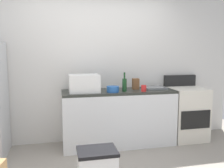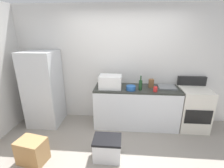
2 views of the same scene
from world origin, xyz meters
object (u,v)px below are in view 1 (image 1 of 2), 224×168
(wine_bottle, at_px, (124,84))
(coffee_mug, at_px, (144,88))
(stove_oven, at_px, (186,112))
(knife_block, at_px, (136,84))
(microwave, at_px, (84,83))
(storage_bin, at_px, (97,165))
(mixing_bowl, at_px, (113,89))

(wine_bottle, xyz_separation_m, coffee_mug, (0.29, -0.08, -0.06))
(stove_oven, distance_m, wine_bottle, 1.29)
(wine_bottle, relative_size, knife_block, 1.67)
(coffee_mug, height_order, knife_block, knife_block)
(knife_block, bearing_deg, wine_bottle, -143.96)
(microwave, height_order, knife_block, microwave)
(stove_oven, xyz_separation_m, microwave, (-1.78, -0.06, 0.57))
(wine_bottle, bearing_deg, microwave, 173.48)
(coffee_mug, distance_m, knife_block, 0.26)
(coffee_mug, xyz_separation_m, storage_bin, (-0.88, -0.85, -0.76))
(microwave, distance_m, coffee_mug, 0.93)
(coffee_mug, xyz_separation_m, mixing_bowl, (-0.48, 0.05, -0.00))
(mixing_bowl, height_order, storage_bin, mixing_bowl)
(coffee_mug, distance_m, storage_bin, 1.44)
(stove_oven, bearing_deg, coffee_mug, -166.30)
(wine_bottle, relative_size, storage_bin, 0.65)
(coffee_mug, xyz_separation_m, knife_block, (-0.05, 0.25, 0.04))
(mixing_bowl, xyz_separation_m, storage_bin, (-0.39, -0.90, -0.75))
(wine_bottle, xyz_separation_m, knife_block, (0.24, 0.18, -0.02))
(mixing_bowl, relative_size, storage_bin, 0.41)
(coffee_mug, distance_m, mixing_bowl, 0.49)
(coffee_mug, bearing_deg, knife_block, 100.98)
(knife_block, bearing_deg, stove_oven, -2.61)
(coffee_mug, bearing_deg, stove_oven, 13.70)
(coffee_mug, bearing_deg, mixing_bowl, 174.03)
(stove_oven, bearing_deg, wine_bottle, -173.40)
(knife_block, xyz_separation_m, storage_bin, (-0.83, -1.10, -0.80))
(wine_bottle, bearing_deg, storage_bin, -122.32)
(coffee_mug, height_order, storage_bin, coffee_mug)
(mixing_bowl, bearing_deg, wine_bottle, 7.99)
(stove_oven, xyz_separation_m, storage_bin, (-1.74, -1.06, -0.27))
(mixing_bowl, distance_m, storage_bin, 1.24)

